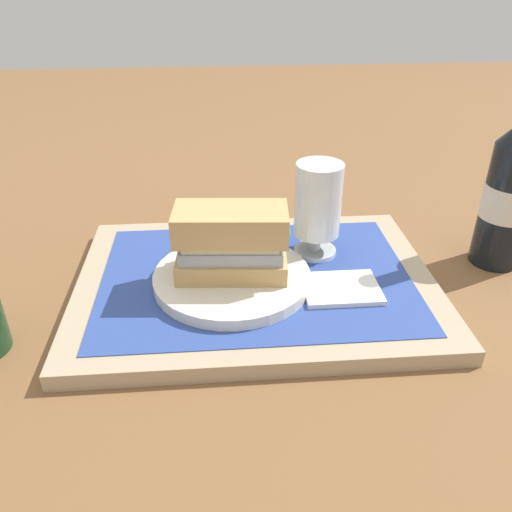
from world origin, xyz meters
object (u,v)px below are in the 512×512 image
(sandwich, at_px, (234,242))
(beer_bottle, at_px, (511,191))
(plate, at_px, (232,278))
(beer_glass, at_px, (318,206))

(sandwich, height_order, beer_bottle, beer_bottle)
(plate, height_order, beer_glass, beer_glass)
(sandwich, xyz_separation_m, beer_glass, (0.11, 0.06, 0.01))
(plate, xyz_separation_m, beer_glass, (0.11, 0.06, 0.06))
(sandwich, bearing_deg, beer_bottle, 13.70)
(beer_glass, xyz_separation_m, beer_bottle, (0.25, -0.01, 0.02))
(sandwich, distance_m, beer_glass, 0.13)
(sandwich, relative_size, beer_glass, 1.09)
(plate, distance_m, sandwich, 0.05)
(beer_glass, relative_size, beer_bottle, 0.47)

